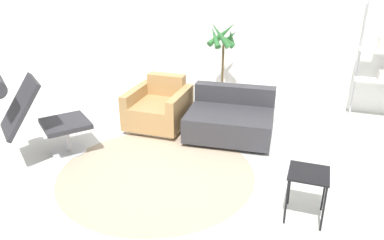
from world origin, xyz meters
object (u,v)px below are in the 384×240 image
Objects in this scene: potted_plant at (222,65)px; couch_low at (231,120)px; armchair_red at (159,109)px; lounge_chair at (31,109)px; side_table at (308,179)px.

couch_low is at bearing -68.63° from potted_plant.
armchair_red is at bearing -3.94° from couch_low.
potted_plant reaches higher than lounge_chair.
potted_plant is at bearing 95.35° from lounge_chair.
lounge_chair reaches higher than couch_low.
lounge_chair is 0.94× the size of couch_low.
couch_low is (1.07, 0.02, -0.03)m from armchair_red.
armchair_red is 0.72× the size of couch_low.
armchair_red is 2.66m from side_table.
couch_low is at bearing 179.68° from armchair_red.
armchair_red is 0.62× the size of potted_plant.
lounge_chair is at bearing 53.56° from armchair_red.
armchair_red is at bearing 144.92° from side_table.
couch_low is at bearing 125.58° from side_table.
side_table is (2.18, -1.53, 0.16)m from armchair_red.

